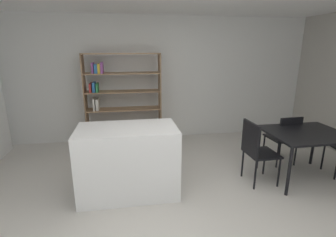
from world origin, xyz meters
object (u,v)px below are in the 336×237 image
(dining_table, at_px, (306,137))
(kitchen_island, at_px, (128,161))
(open_bookshelf, at_px, (117,101))
(dining_chair_island_side, at_px, (256,148))
(dining_chair_far, at_px, (285,136))

(dining_table, bearing_deg, kitchen_island, 179.40)
(kitchen_island, distance_m, open_bookshelf, 1.96)
(open_bookshelf, height_order, dining_table, open_bookshelf)
(kitchen_island, height_order, dining_table, kitchen_island)
(kitchen_island, distance_m, dining_chair_island_side, 1.83)
(dining_chair_island_side, xyz_separation_m, dining_chair_far, (0.79, 0.49, -0.04))
(dining_chair_far, bearing_deg, kitchen_island, 6.69)
(dining_chair_island_side, bearing_deg, open_bookshelf, 44.65)
(open_bookshelf, xyz_separation_m, dining_chair_far, (2.79, -1.43, -0.41))
(open_bookshelf, bearing_deg, dining_chair_island_side, -43.90)
(kitchen_island, distance_m, dining_table, 2.62)
(kitchen_island, xyz_separation_m, dining_chair_far, (2.61, 0.46, 0.04))
(dining_table, relative_size, dining_chair_island_side, 1.20)
(open_bookshelf, bearing_deg, dining_table, -34.64)
(kitchen_island, bearing_deg, dining_table, -0.60)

